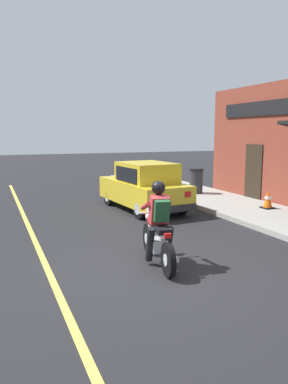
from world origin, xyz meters
TOP-DOWN VIEW (x-y plane):
  - ground_plane at (0.00, 0.00)m, footprint 80.00×80.00m
  - sidewalk_curb at (4.91, 3.00)m, footprint 2.60×22.00m
  - lane_stripe at (-1.80, 3.00)m, footprint 0.12×19.80m
  - motorcycle_with_rider at (0.22, 0.16)m, footprint 0.65×2.01m
  - car_hatchback at (1.95, 5.03)m, footprint 1.94×3.90m
  - traffic_cone at (5.39, 3.11)m, footprint 0.36×0.36m
  - trash_bin at (4.85, 6.64)m, footprint 0.56×0.56m

SIDE VIEW (x-z plane):
  - ground_plane at x=0.00m, z-range 0.00..0.00m
  - lane_stripe at x=-1.80m, z-range 0.00..0.01m
  - sidewalk_curb at x=4.91m, z-range 0.00..0.14m
  - traffic_cone at x=5.39m, z-range 0.13..0.73m
  - trash_bin at x=4.85m, z-range 0.15..1.13m
  - motorcycle_with_rider at x=0.22m, z-range -0.13..1.49m
  - car_hatchback at x=1.95m, z-range -0.02..1.55m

